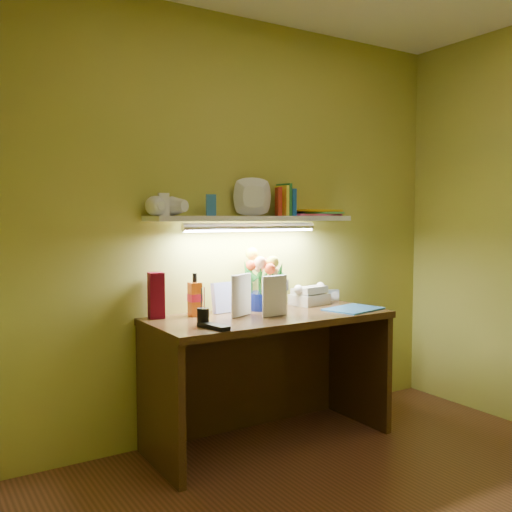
{
  "coord_description": "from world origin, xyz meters",
  "views": [
    {
      "loc": [
        -1.78,
        -1.5,
        1.31
      ],
      "look_at": [
        0.0,
        1.35,
        1.08
      ],
      "focal_mm": 40.0,
      "sensor_mm": 36.0,
      "label": 1
    }
  ],
  "objects_px": {
    "desk": "(270,379)",
    "flower_bouquet": "(263,279)",
    "whisky_bottle": "(195,295)",
    "telephone": "(309,294)",
    "desk_clock": "(333,295)"
  },
  "relations": [
    {
      "from": "telephone",
      "to": "desk_clock",
      "type": "relative_size",
      "value": 3.01
    },
    {
      "from": "telephone",
      "to": "whisky_bottle",
      "type": "bearing_deg",
      "value": 168.31
    },
    {
      "from": "flower_bouquet",
      "to": "whisky_bottle",
      "type": "relative_size",
      "value": 1.5
    },
    {
      "from": "flower_bouquet",
      "to": "whisky_bottle",
      "type": "height_order",
      "value": "flower_bouquet"
    },
    {
      "from": "desk_clock",
      "to": "whisky_bottle",
      "type": "bearing_deg",
      "value": -154.09
    },
    {
      "from": "flower_bouquet",
      "to": "whisky_bottle",
      "type": "bearing_deg",
      "value": 178.79
    },
    {
      "from": "telephone",
      "to": "desk_clock",
      "type": "bearing_deg",
      "value": -0.69
    },
    {
      "from": "desk",
      "to": "telephone",
      "type": "distance_m",
      "value": 0.64
    },
    {
      "from": "flower_bouquet",
      "to": "whisky_bottle",
      "type": "xyz_separation_m",
      "value": [
        -0.45,
        0.01,
        -0.06
      ]
    },
    {
      "from": "flower_bouquet",
      "to": "telephone",
      "type": "xyz_separation_m",
      "value": [
        0.35,
        0.0,
        -0.12
      ]
    },
    {
      "from": "desk",
      "to": "flower_bouquet",
      "type": "relative_size",
      "value": 3.84
    },
    {
      "from": "flower_bouquet",
      "to": "desk_clock",
      "type": "xyz_separation_m",
      "value": [
        0.58,
        0.05,
        -0.15
      ]
    },
    {
      "from": "desk_clock",
      "to": "whisky_bottle",
      "type": "xyz_separation_m",
      "value": [
        -1.04,
        -0.04,
        0.08
      ]
    },
    {
      "from": "telephone",
      "to": "desk",
      "type": "bearing_deg",
      "value": -168.32
    },
    {
      "from": "desk_clock",
      "to": "whisky_bottle",
      "type": "height_order",
      "value": "whisky_bottle"
    }
  ]
}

